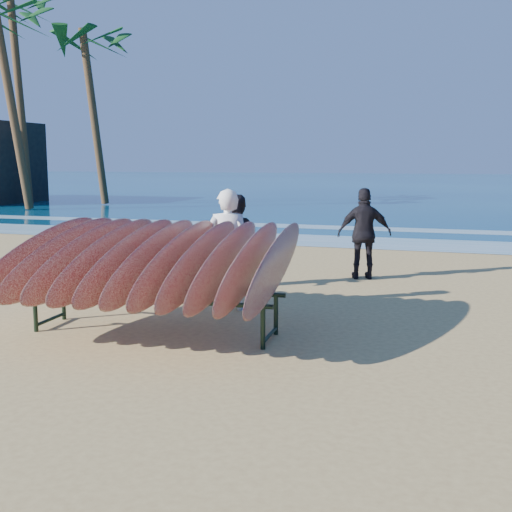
# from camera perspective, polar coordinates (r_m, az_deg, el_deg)

# --- Properties ---
(ground) EXTENTS (120.00, 120.00, 0.00)m
(ground) POSITION_cam_1_polar(r_m,az_deg,el_deg) (7.53, -1.90, -8.03)
(ground) COLOR tan
(ground) RESTS_ON ground
(ocean) EXTENTS (160.00, 160.00, 0.00)m
(ocean) POSITION_cam_1_polar(r_m,az_deg,el_deg) (61.87, 15.79, 6.20)
(ocean) COLOR navy
(ocean) RESTS_ON ground
(foam_near) EXTENTS (160.00, 160.00, 0.00)m
(foam_near) POSITION_cam_1_polar(r_m,az_deg,el_deg) (17.10, 9.57, 1.21)
(foam_near) COLOR white
(foam_near) RESTS_ON ground
(foam_far) EXTENTS (160.00, 160.00, 0.00)m
(foam_far) POSITION_cam_1_polar(r_m,az_deg,el_deg) (20.55, 11.02, 2.38)
(foam_far) COLOR white
(foam_far) RESTS_ON ground
(surfboard_rack) EXTENTS (3.32, 3.08, 1.50)m
(surfboard_rack) POSITION_cam_1_polar(r_m,az_deg,el_deg) (8.00, -9.11, -0.40)
(surfboard_rack) COLOR black
(surfboard_rack) RESTS_ON ground
(person_white) EXTENTS (0.72, 0.57, 1.75)m
(person_white) POSITION_cam_1_polar(r_m,az_deg,el_deg) (9.19, -2.53, 0.56)
(person_white) COLOR white
(person_white) RESTS_ON ground
(person_dark_a) EXTENTS (0.89, 0.77, 1.58)m
(person_dark_a) POSITION_cam_1_polar(r_m,az_deg,el_deg) (10.70, -1.52, 1.24)
(person_dark_a) COLOR black
(person_dark_a) RESTS_ON ground
(person_dark_b) EXTENTS (1.04, 0.65, 1.66)m
(person_dark_b) POSITION_cam_1_polar(r_m,az_deg,el_deg) (11.78, 9.62, 1.97)
(person_dark_b) COLOR black
(person_dark_b) RESTS_ON ground
(palm_left) EXTENTS (5.20, 5.20, 8.66)m
(palm_left) POSITION_cam_1_polar(r_m,az_deg,el_deg) (29.63, -21.24, 18.97)
(palm_left) COLOR brown
(palm_left) RESTS_ON ground
(palm_mid) EXTENTS (5.20, 5.20, 8.31)m
(palm_mid) POSITION_cam_1_polar(r_m,az_deg,el_deg) (32.15, -14.42, 17.76)
(palm_mid) COLOR brown
(palm_mid) RESTS_ON ground
(palm_right) EXTENTS (5.20, 5.20, 10.09)m
(palm_right) POSITION_cam_1_polar(r_m,az_deg,el_deg) (33.94, -20.62, 19.91)
(palm_right) COLOR brown
(palm_right) RESTS_ON ground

